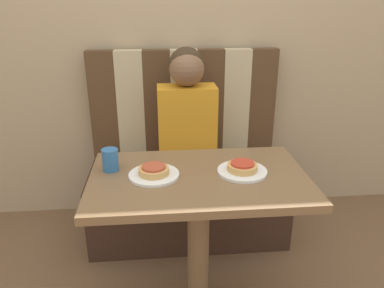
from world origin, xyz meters
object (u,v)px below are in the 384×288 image
plate_left (154,175)px  plate_right (242,171)px  person (187,109)px  pizza_right (242,167)px  drinking_cup (110,160)px  pizza_left (154,170)px

plate_left → plate_right: (0.38, 0.00, 0.00)m
person → plate_right: person is taller
pizza_right → drinking_cup: drinking_cup is taller
plate_left → pizza_left: pizza_left is taller
plate_right → person: bearing=106.8°
plate_left → plate_right: same height
plate_right → pizza_right: 0.02m
plate_right → drinking_cup: bearing=172.3°
person → plate_left: 0.67m
plate_left → plate_right: size_ratio=1.00×
plate_right → pizza_right: bearing=0.0°
pizza_left → plate_right: bearing=0.0°
plate_left → pizza_right: 0.38m
person → pizza_right: bearing=-73.2°
pizza_left → pizza_right: size_ratio=1.00×
person → pizza_left: size_ratio=5.56×
pizza_right → plate_left: bearing=180.0°
plate_right → pizza_left: (-0.38, 0.00, 0.02)m
person → pizza_left: 0.67m
plate_left → drinking_cup: (-0.19, 0.08, 0.04)m
plate_right → pizza_left: size_ratio=1.65×
person → plate_left: person is taller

